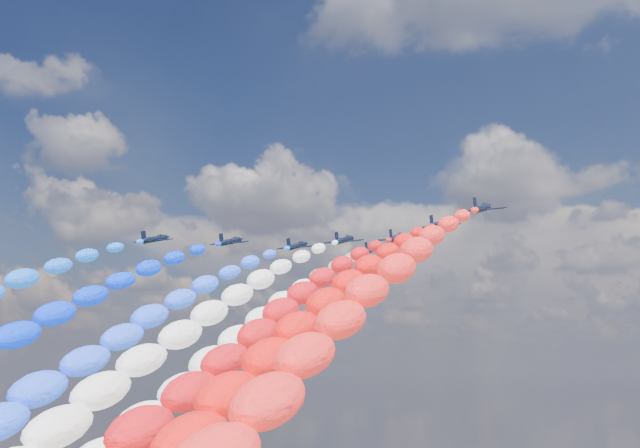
% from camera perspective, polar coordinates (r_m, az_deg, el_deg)
% --- Properties ---
extents(jet_0, '(8.88, 11.74, 5.10)m').
position_cam_1_polar(jet_0, '(165.94, -11.92, -1.08)').
color(jet_0, black).
extents(jet_1, '(8.84, 11.71, 5.10)m').
position_cam_1_polar(jet_1, '(166.41, -6.51, -1.27)').
color(jet_1, black).
extents(trail_1, '(5.92, 101.61, 50.26)m').
position_cam_1_polar(trail_1, '(123.62, -20.11, -8.37)').
color(trail_1, '#052EED').
extents(jet_2, '(8.39, 11.39, 5.10)m').
position_cam_1_polar(jet_2, '(171.18, -1.70, -1.59)').
color(jet_2, black).
extents(trail_2, '(5.92, 101.61, 50.26)m').
position_cam_1_polar(trail_2, '(125.32, -13.18, -8.75)').
color(trail_2, '#264DFF').
extents(jet_3, '(8.49, 11.46, 5.10)m').
position_cam_1_polar(jet_3, '(163.50, 1.76, -1.17)').
color(jet_3, black).
extents(trail_3, '(5.92, 101.61, 50.26)m').
position_cam_1_polar(trail_3, '(115.75, -9.13, -8.76)').
color(trail_3, white).
extents(jet_4, '(8.94, 11.78, 5.10)m').
position_cam_1_polar(jet_4, '(176.63, 3.79, -1.86)').
color(jet_4, black).
extents(trail_4, '(5.92, 101.61, 50.26)m').
position_cam_1_polar(trail_4, '(127.82, -5.23, -9.01)').
color(trail_4, white).
extents(jet_5, '(8.71, 11.62, 5.10)m').
position_cam_1_polar(jet_5, '(161.22, 5.60, -0.99)').
color(jet_5, black).
extents(trail_5, '(5.92, 101.61, 50.26)m').
position_cam_1_polar(trail_5, '(111.55, -3.87, -8.81)').
color(trail_5, red).
extents(jet_6, '(8.57, 11.52, 5.10)m').
position_cam_1_polar(jet_6, '(147.70, 8.62, -0.03)').
color(jet_6, black).
extents(trail_6, '(5.92, 101.61, 50.26)m').
position_cam_1_polar(trail_6, '(96.68, -0.62, -8.56)').
color(trail_6, red).
extents(jet_7, '(8.43, 11.41, 5.10)m').
position_cam_1_polar(jet_7, '(134.22, 11.66, 1.13)').
color(jet_7, black).
extents(trail_7, '(5.92, 101.61, 50.26)m').
position_cam_1_polar(trail_7, '(81.91, 2.79, -8.18)').
color(trail_7, red).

